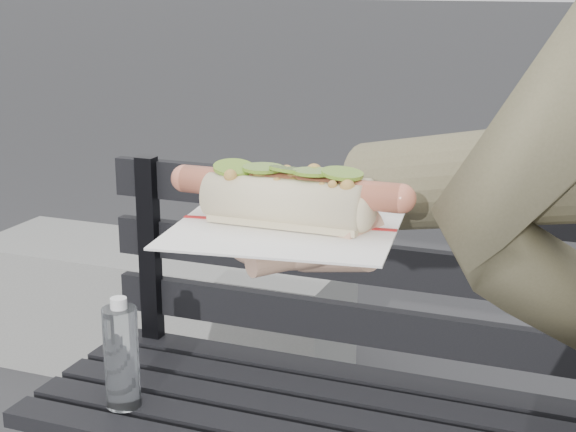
% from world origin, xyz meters
% --- Properties ---
extents(park_bench, '(1.50, 0.44, 0.88)m').
position_xyz_m(park_bench, '(0.08, 0.80, 0.52)').
color(park_bench, black).
rests_on(park_bench, ground).
extents(concrete_block, '(1.20, 0.40, 0.40)m').
position_xyz_m(concrete_block, '(-1.00, 1.69, 0.20)').
color(concrete_block, slate).
rests_on(concrete_block, ground).
extents(held_hotdog, '(0.63, 0.31, 0.20)m').
position_xyz_m(held_hotdog, '(0.28, 0.12, 1.08)').
color(held_hotdog, brown).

